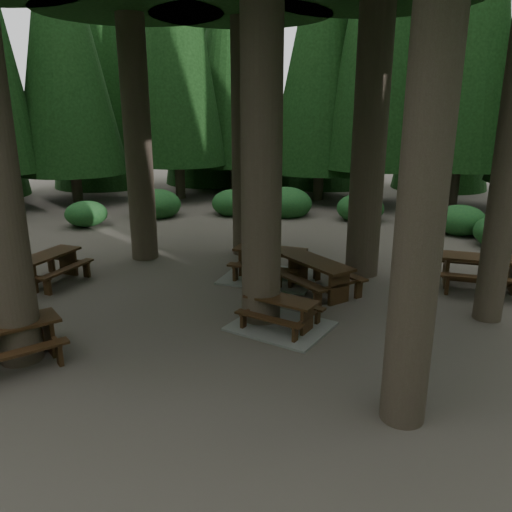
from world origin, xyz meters
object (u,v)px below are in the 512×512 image
(picnic_table_a, at_px, (281,318))
(picnic_table_d, at_px, (480,267))
(picnic_table_b, at_px, (48,264))
(picnic_table_c, at_px, (270,268))
(picnic_table_f, at_px, (318,272))
(picnic_table_e, at_px, (7,338))

(picnic_table_a, bearing_deg, picnic_table_d, 56.92)
(picnic_table_b, bearing_deg, picnic_table_c, -65.05)
(picnic_table_c, bearing_deg, picnic_table_a, -68.03)
(picnic_table_b, height_order, picnic_table_c, picnic_table_c)
(picnic_table_c, xyz_separation_m, picnic_table_f, (1.50, -0.76, 0.27))
(picnic_table_b, relative_size, picnic_table_d, 0.92)
(picnic_table_b, xyz_separation_m, picnic_table_e, (2.45, -3.80, -0.01))
(picnic_table_c, distance_m, picnic_table_d, 5.43)
(picnic_table_e, height_order, picnic_table_f, picnic_table_f)
(picnic_table_d, height_order, picnic_table_f, picnic_table_d)
(picnic_table_a, xyz_separation_m, picnic_table_d, (4.10, 4.02, 0.36))
(picnic_table_e, bearing_deg, picnic_table_f, -5.90)
(picnic_table_b, height_order, picnic_table_f, picnic_table_f)
(picnic_table_a, bearing_deg, picnic_table_c, 124.77)
(picnic_table_c, bearing_deg, picnic_table_e, -115.95)
(picnic_table_a, xyz_separation_m, picnic_table_b, (-6.65, 0.61, 0.32))
(picnic_table_d, height_order, picnic_table_e, picnic_table_d)
(picnic_table_e, bearing_deg, picnic_table_c, 7.95)
(picnic_table_c, distance_m, picnic_table_f, 1.70)
(picnic_table_a, distance_m, picnic_table_f, 2.28)
(picnic_table_f, bearing_deg, picnic_table_a, -60.21)
(picnic_table_a, height_order, picnic_table_b, picnic_table_b)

